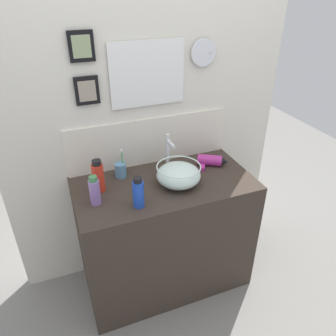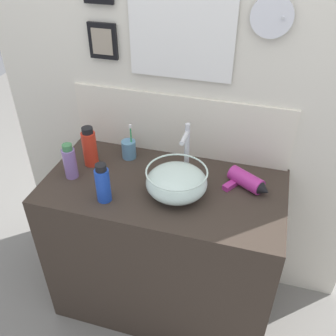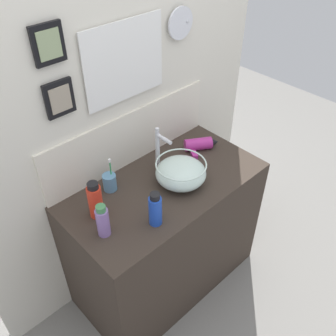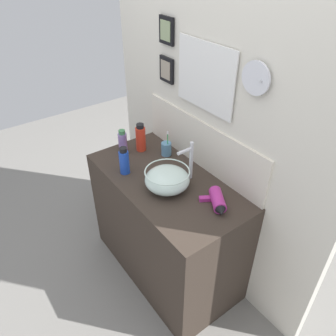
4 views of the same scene
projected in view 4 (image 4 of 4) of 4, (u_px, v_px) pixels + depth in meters
ground_plane at (166, 265)px, 2.50m from camera, size 6.00×6.00×0.00m
vanity_counter at (166, 227)px, 2.26m from camera, size 1.10×0.56×0.82m
back_panel at (208, 99)px, 1.91m from camera, size 1.87×0.10×2.56m
glass_bowl_sink at (167, 179)px, 1.92m from camera, size 0.27×0.27×0.13m
faucet at (190, 159)px, 1.95m from camera, size 0.02×0.11×0.25m
hair_drier at (217, 201)px, 1.81m from camera, size 0.22×0.16×0.07m
toothbrush_cup at (166, 149)px, 2.23m from camera, size 0.07×0.07×0.19m
shampoo_bottle at (124, 161)px, 2.04m from camera, size 0.06×0.06×0.18m
spray_bottle at (141, 138)px, 2.25m from camera, size 0.07×0.07×0.20m
lotion_bottle at (123, 142)px, 2.23m from camera, size 0.06×0.06×0.17m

